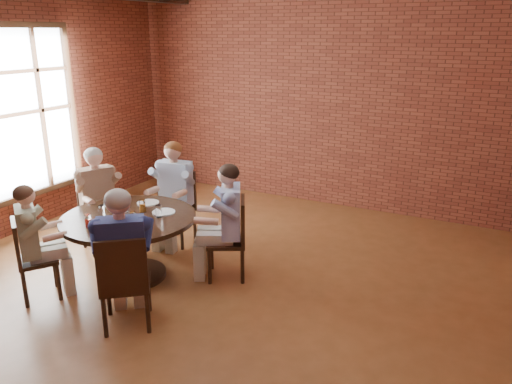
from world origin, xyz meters
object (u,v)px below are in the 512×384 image
at_px(diner_b, 174,194).
at_px(smartphone, 138,232).
at_px(diner_d, 35,243).
at_px(chair_e, 124,280).
at_px(chair_a, 234,235).
at_px(diner_e, 123,259).
at_px(dining_table, 130,234).
at_px(diner_c, 99,200).
at_px(chair_d, 29,256).
at_px(diner_a, 226,222).
at_px(chair_c, 98,210).
at_px(chair_b, 177,204).

height_order(diner_b, smartphone, diner_b).
xyz_separation_m(diner_d, chair_e, (1.22, -0.05, -0.10)).
xyz_separation_m(chair_a, diner_e, (-0.42, -1.33, 0.18)).
xyz_separation_m(dining_table, chair_a, (1.03, 0.55, -0.02)).
distance_m(diner_c, chair_d, 1.33).
distance_m(diner_c, diner_d, 1.27).
bearing_deg(diner_d, diner_b, -67.21).
bearing_deg(chair_e, chair_a, -142.44).
xyz_separation_m(diner_a, diner_e, (-0.35, -1.29, 0.02)).
bearing_deg(chair_e, chair_c, -77.38).
height_order(chair_a, diner_d, diner_d).
relative_size(diner_c, chair_d, 1.50).
distance_m(chair_b, chair_e, 2.15).
relative_size(chair_a, smartphone, 6.68).
distance_m(diner_d, diner_e, 1.17).
height_order(diner_a, chair_c, diner_a).
relative_size(diner_a, chair_c, 1.42).
bearing_deg(chair_d, diner_d, -90.00).
bearing_deg(chair_c, diner_a, -62.13).
distance_m(chair_a, diner_b, 1.29).
distance_m(chair_b, chair_c, 1.02).
bearing_deg(chair_a, chair_b, -144.46).
bearing_deg(dining_table, chair_a, 28.39).
xyz_separation_m(dining_table, chair_c, (-0.95, 0.48, -0.02)).
xyz_separation_m(diner_a, chair_c, (-1.90, -0.04, -0.16)).
xyz_separation_m(chair_c, chair_d, (0.34, -1.33, -0.02)).
relative_size(diner_b, smartphone, 9.71).
bearing_deg(diner_c, chair_c, 90.00).
height_order(chair_d, smartphone, chair_d).
xyz_separation_m(chair_c, smartphone, (1.35, -0.80, 0.25)).
distance_m(diner_b, diner_e, 1.97).
bearing_deg(chair_d, chair_c, -40.46).
xyz_separation_m(diner_d, smartphone, (0.97, 0.47, 0.13)).
relative_size(diner_b, chair_d, 1.53).
xyz_separation_m(diner_a, chair_d, (-1.56, -1.37, -0.18)).
distance_m(diner_b, chair_d, 1.97).
height_order(diner_d, smartphone, diner_d).
height_order(chair_a, chair_c, same).
height_order(diner_a, chair_e, diner_a).
bearing_deg(smartphone, diner_d, -169.55).
height_order(chair_a, diner_e, diner_e).
xyz_separation_m(chair_e, diner_e, (-0.06, 0.07, 0.17)).
relative_size(chair_d, smartphone, 6.34).
bearing_deg(chair_e, dining_table, -90.00).
xyz_separation_m(diner_a, smartphone, (-0.55, -0.84, 0.09)).
bearing_deg(chair_a, chair_c, -116.16).
relative_size(chair_a, chair_c, 1.00).
distance_m(dining_table, chair_d, 1.05).
xyz_separation_m(diner_a, diner_d, (-1.52, -1.31, -0.04)).
bearing_deg(chair_b, diner_b, -90.00).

